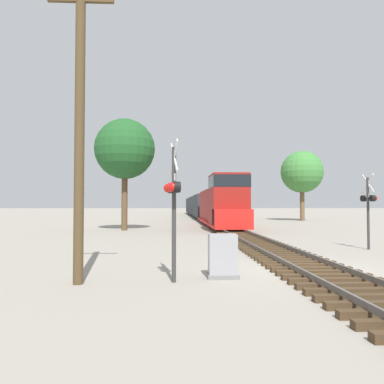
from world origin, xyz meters
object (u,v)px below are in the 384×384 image
object	(u,v)px
crossing_signal_near	(173,195)
tree_mid_background	(302,172)
freight_train	(202,206)
crossing_signal_far	(369,203)
relay_cabinet	(223,256)
utility_pole	(80,124)
tree_far_right	(125,149)

from	to	relation	value
crossing_signal_near	tree_mid_background	world-z (taller)	tree_mid_background
crossing_signal_near	tree_mid_background	xyz separation A→B (m)	(16.82, 37.85, 3.96)
freight_train	crossing_signal_far	xyz separation A→B (m)	(4.91, -41.42, 0.30)
crossing_signal_near	relay_cabinet	distance (m)	2.36
crossing_signal_far	tree_mid_background	distance (m)	32.00
freight_train	utility_pole	xyz separation A→B (m)	(-6.91, -48.58, 2.42)
crossing_signal_near	crossing_signal_far	size ratio (longest dim) A/B	1.09
tree_far_right	tree_mid_background	xyz separation A→B (m)	(20.87, 17.10, -0.32)
freight_train	tree_mid_background	world-z (taller)	tree_mid_background
freight_train	crossing_signal_near	size ratio (longest dim) A/B	17.17
crossing_signal_far	utility_pole	bearing A→B (deg)	114.99
tree_mid_background	freight_train	bearing A→B (deg)	139.55
crossing_signal_far	utility_pole	size ratio (longest dim) A/B	0.43
crossing_signal_far	tree_far_right	world-z (taller)	tree_far_right
crossing_signal_far	relay_cabinet	size ratio (longest dim) A/B	2.82
crossing_signal_near	tree_far_right	distance (m)	21.57
crossing_signal_near	crossing_signal_far	bearing A→B (deg)	115.47
crossing_signal_near	utility_pole	world-z (taller)	utility_pole
relay_cabinet	tree_far_right	size ratio (longest dim) A/B	0.14
crossing_signal_far	tree_mid_background	size ratio (longest dim) A/B	0.39
relay_cabinet	utility_pole	world-z (taller)	utility_pole
utility_pole	tree_far_right	world-z (taller)	tree_far_right
utility_pole	tree_mid_background	xyz separation A→B (m)	(19.35, 37.97, 2.05)
freight_train	crossing_signal_near	distance (m)	48.65
freight_train	relay_cabinet	size ratio (longest dim) A/B	52.55
relay_cabinet	tree_mid_background	bearing A→B (deg)	67.61
tree_mid_background	crossing_signal_near	bearing A→B (deg)	-113.96
utility_pole	tree_mid_background	distance (m)	42.67
crossing_signal_far	relay_cabinet	xyz separation A→B (m)	(-7.84, -6.50, -1.57)
freight_train	tree_mid_background	xyz separation A→B (m)	(12.44, -10.61, 4.47)
crossing_signal_far	tree_far_right	bearing A→B (deg)	37.99
utility_pole	tree_far_right	xyz separation A→B (m)	(-1.52, 20.88, 2.37)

